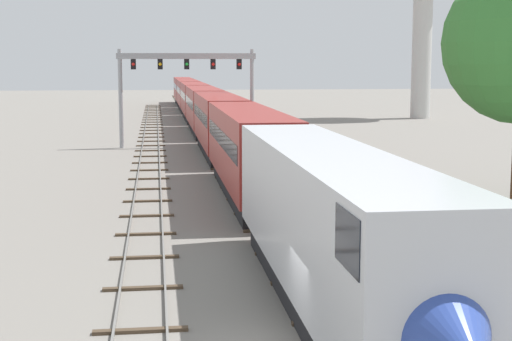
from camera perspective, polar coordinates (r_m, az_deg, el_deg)
name	(u,v)px	position (r m, az deg, el deg)	size (l,w,h in m)	color
track_main	(205,134)	(78.68, -3.84, 2.71)	(2.60, 200.00, 0.16)	slate
track_near	(150,159)	(58.64, -7.95, 0.85)	(2.60, 160.00, 0.16)	slate
passenger_train	(203,108)	(81.07, -3.98, 4.67)	(3.04, 137.84, 4.80)	silver
signal_gantry	(187,76)	(67.11, -5.21, 7.10)	(12.10, 0.49, 8.56)	#999BA0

